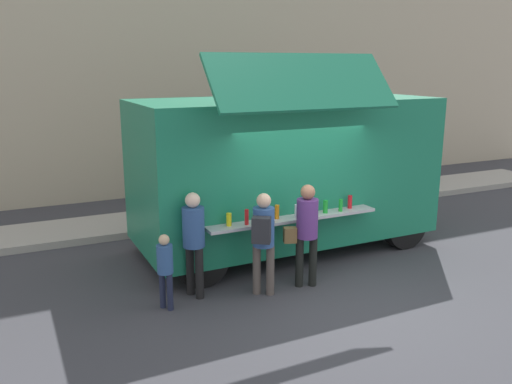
{
  "coord_description": "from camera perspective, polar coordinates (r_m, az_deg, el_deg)",
  "views": [
    {
      "loc": [
        -4.36,
        -6.54,
        3.54
      ],
      "look_at": [
        -0.47,
        1.82,
        1.3
      ],
      "focal_mm": 36.98,
      "sensor_mm": 36.0,
      "label": 1
    }
  ],
  "objects": [
    {
      "name": "food_truck_main",
      "position": [
        10.11,
        3.24,
        2.54
      ],
      "size": [
        5.69,
        3.25,
        3.72
      ],
      "rotation": [
        0.0,
        0.0,
        0.02
      ],
      "color": "#1A7954",
      "rests_on": "ground"
    },
    {
      "name": "building_behind",
      "position": [
        15.38,
        -19.38,
        16.09
      ],
      "size": [
        32.0,
        2.4,
        8.78
      ],
      "primitive_type": "cube",
      "color": "#B8A88C",
      "rests_on": "ground"
    },
    {
      "name": "curb_strip",
      "position": [
        11.9,
        -20.55,
        -4.17
      ],
      "size": [
        28.0,
        1.6,
        0.15
      ],
      "primitive_type": "cube",
      "color": "#9E998E",
      "rests_on": "ground"
    },
    {
      "name": "customer_mid_with_backpack",
      "position": [
        8.1,
        0.79,
        -4.59
      ],
      "size": [
        0.47,
        0.53,
        1.64
      ],
      "rotation": [
        0.0,
        0.0,
        0.99
      ],
      "color": "#504741",
      "rests_on": "ground"
    },
    {
      "name": "ground_plane",
      "position": [
        8.62,
        8.12,
        -10.74
      ],
      "size": [
        60.0,
        60.0,
        0.0
      ],
      "primitive_type": "plane",
      "color": "#38383D"
    },
    {
      "name": "customer_rear_waiting",
      "position": [
        8.12,
        -6.76,
        -4.68
      ],
      "size": [
        0.34,
        0.34,
        1.67
      ],
      "rotation": [
        0.0,
        0.0,
        0.38
      ],
      "color": "black",
      "rests_on": "ground"
    },
    {
      "name": "customer_front_ordering",
      "position": [
        8.48,
        5.44,
        -3.79
      ],
      "size": [
        0.55,
        0.35,
        1.7
      ],
      "rotation": [
        0.0,
        0.0,
        1.27
      ],
      "color": "black",
      "rests_on": "ground"
    },
    {
      "name": "trash_bin",
      "position": [
        14.48,
        13.42,
        1.25
      ],
      "size": [
        0.6,
        0.6,
        1.04
      ],
      "primitive_type": "cylinder",
      "color": "#306437",
      "rests_on": "ground"
    },
    {
      "name": "child_near_queue",
      "position": [
        7.87,
        -9.81,
        -7.78
      ],
      "size": [
        0.24,
        0.24,
        1.16
      ],
      "rotation": [
        0.0,
        0.0,
        0.53
      ],
      "color": "#1D2239",
      "rests_on": "ground"
    }
  ]
}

